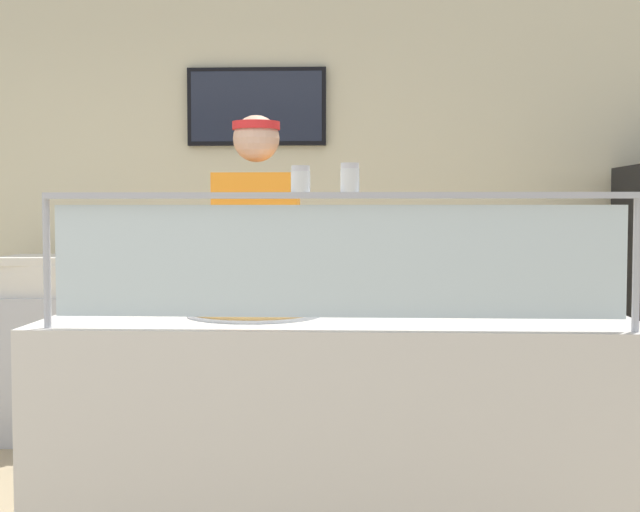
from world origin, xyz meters
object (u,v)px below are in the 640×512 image
(pizza_tray, at_px, (255,311))
(worker_figure, at_px, (258,283))
(parmesan_shaker, at_px, (301,181))
(pizza_box_stack, at_px, (46,275))
(pizza_server, at_px, (263,306))
(pepper_flake_shaker, at_px, (350,180))

(pizza_tray, xyz_separation_m, worker_figure, (-0.08, 0.76, 0.04))
(pizza_tray, xyz_separation_m, parmesan_shaker, (0.19, -0.35, 0.46))
(parmesan_shaker, height_order, worker_figure, worker_figure)
(parmesan_shaker, distance_m, pizza_box_stack, 2.78)
(pizza_server, xyz_separation_m, parmesan_shaker, (0.16, -0.33, 0.44))
(pizza_server, bearing_deg, pizza_tray, 143.29)
(parmesan_shaker, bearing_deg, pizza_tray, 118.75)
(parmesan_shaker, xyz_separation_m, pizza_box_stack, (-1.65, 2.19, -0.47))
(parmesan_shaker, height_order, pizza_box_stack, parmesan_shaker)
(worker_figure, bearing_deg, pizza_box_stack, 141.95)
(pizza_server, bearing_deg, pepper_flake_shaker, -53.05)
(pepper_flake_shaker, xyz_separation_m, worker_figure, (-0.43, 1.11, -0.43))
(pizza_server, height_order, parmesan_shaker, parmesan_shaker)
(worker_figure, xyz_separation_m, pizza_box_stack, (-1.37, 1.07, -0.05))
(pizza_server, distance_m, parmesan_shaker, 0.57)
(pizza_tray, height_order, worker_figure, worker_figure)
(pizza_server, relative_size, pepper_flake_shaker, 2.99)
(pizza_server, relative_size, worker_figure, 0.16)
(pepper_flake_shaker, height_order, worker_figure, worker_figure)
(parmesan_shaker, relative_size, worker_figure, 0.05)
(pizza_server, distance_m, pepper_flake_shaker, 0.64)
(pizza_box_stack, bearing_deg, pizza_tray, -51.65)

